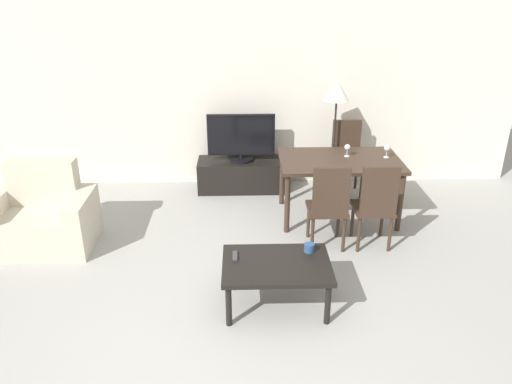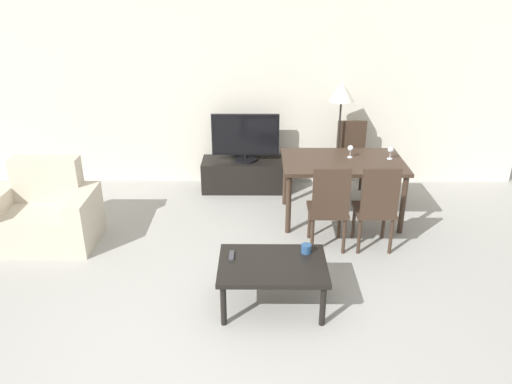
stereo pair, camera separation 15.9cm
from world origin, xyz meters
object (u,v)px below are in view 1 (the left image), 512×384
Objects in this scene: armchair at (41,219)px; dining_chair_near at (329,204)px; floor_lamp at (337,98)px; tv_stand at (242,175)px; coffee_table at (277,268)px; dining_chair_far at (347,155)px; wine_glass_left at (387,149)px; tv at (241,138)px; dining_chair_near_right at (376,204)px; cup_white_near at (309,248)px; dining_table at (340,166)px; remote_primary at (235,256)px; wine_glass_center at (347,148)px.

dining_chair_near is at bearing -3.32° from armchair.
tv_stand is at bearing 175.19° from floor_lamp.
dining_chair_far is (1.07, 2.45, 0.14)m from coffee_table.
tv is at bearing 154.06° from wine_glass_left.
tv reaches higher than dining_chair_near.
dining_chair_far is 1.00× the size of dining_chair_near_right.
armchair is at bearing 160.62° from cup_white_near.
armchair is 0.79× the size of dining_table.
coffee_table is (2.39, -1.13, 0.07)m from armchair.
dining_chair_near is at bearing 58.25° from coffee_table.
dining_chair_near is 10.41× the size of cup_white_near.
dining_table is at bearing 70.66° from cup_white_near.
floor_lamp is at bearing 70.06° from coffee_table.
tv is 0.59× the size of floor_lamp.
tv is 1.85m from wine_glass_left.
dining_table is (1.12, -0.85, 0.44)m from tv_stand.
remote_primary is (-0.35, 0.11, 0.06)m from coffee_table.
tv_stand is at bearing 90.00° from tv.
tv_stand is 0.83× the size of dining_table.
tv is 9.59× the size of cup_white_near.
wine_glass_left is at bearing 9.28° from armchair.
cup_white_near is at bearing -104.65° from floor_lamp.
tv_stand is at bearing 88.61° from remote_primary.
floor_lamp is at bearing 123.88° from wine_glass_left.
wine_glass_left is (0.48, -0.71, -0.42)m from floor_lamp.
armchair is at bearing -158.02° from floor_lamp.
dining_chair_near_right is at bearing 30.85° from remote_primary.
floor_lamp is at bearing 75.35° from cup_white_near.
dining_table is 0.23m from wine_glass_center.
cup_white_near is (-0.29, -0.77, -0.05)m from dining_chair_near.
wine_glass_center is (0.63, 1.61, 0.37)m from cup_white_near.
dining_chair_near is (0.88, -1.60, -0.21)m from tv.
armchair is 7.17× the size of remote_primary.
dining_chair_far is 10.41× the size of cup_white_near.
wine_glass_left is at bearing 45.41° from dining_chair_near.
wine_glass_center is at bearing 68.73° from cup_white_near.
dining_chair_near is (2.99, -0.17, 0.21)m from armchair.
dining_chair_near_right reaches higher than wine_glass_center.
cup_white_near is (0.59, -2.37, -0.26)m from tv.
tv reaches higher than dining_chair_near_right.
floor_lamp reaches higher than tv_stand.
wine_glass_left is (3.76, 0.62, 0.52)m from armchair.
floor_lamp is at bearing 178.89° from dining_chair_far.
dining_chair_far reaches higher than wine_glass_center.
dining_table is 1.45× the size of dining_chair_far.
armchair is 1.24× the size of tv.
floor_lamp is 9.73× the size of remote_primary.
dining_chair_near and dining_chair_near_right have the same top height.
armchair is 11.88× the size of cup_white_near.
wine_glass_center is (-0.44, 0.05, 0.00)m from wine_glass_left.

